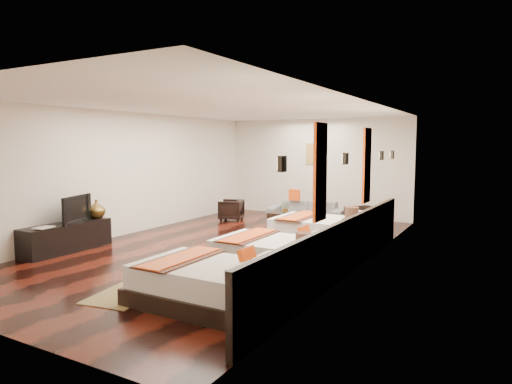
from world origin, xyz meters
The scene contains 30 objects.
floor centered at (0.00, 0.00, 0.00)m, with size 5.50×9.50×0.01m, color black.
ceiling centered at (0.00, 0.00, 2.80)m, with size 5.50×9.50×0.01m, color white.
back_wall centered at (0.00, 4.75, 1.40)m, with size 5.50×0.01×2.80m, color silver.
left_wall centered at (-2.75, 0.00, 1.40)m, with size 0.01×9.50×2.80m, color silver.
right_wall centered at (2.75, 0.00, 1.40)m, with size 0.01×9.50×2.80m, color silver.
headboard_panel centered at (2.71, -0.80, 0.45)m, with size 0.08×6.60×0.90m, color black.
bed_near centered at (1.70, -2.82, 0.28)m, with size 2.12×1.33×0.81m.
bed_mid centered at (1.70, -1.04, 0.27)m, with size 2.08×1.31×0.79m.
bed_far centered at (1.70, 1.19, 0.29)m, with size 2.20×1.38×0.84m.
nightstand_a centered at (2.44, -1.77, 0.29)m, with size 0.42×0.42×0.84m.
nightstand_b centered at (2.44, 0.42, 0.33)m, with size 0.47×0.47×0.94m.
jute_mat_near centered at (0.36, -3.05, 0.01)m, with size 0.75×1.20×0.01m, color olive.
jute_mat_mid centered at (-0.02, -1.04, 0.01)m, with size 0.75×1.20×0.01m, color olive.
jute_mat_far centered at (0.29, 1.51, 0.01)m, with size 0.75×1.20×0.01m, color olive.
tv_console centered at (-2.50, -1.82, 0.28)m, with size 0.50×1.80×0.55m, color black.
tv centered at (-2.45, -1.69, 0.82)m, with size 0.93×0.12×0.53m, color black.
book centered at (-2.50, -2.41, 0.57)m, with size 0.25×0.34×0.03m, color black.
figurine centered at (-2.50, -1.08, 0.74)m, with size 0.36×0.36×0.38m, color brown.
sofa centered at (0.27, 3.44, 0.29)m, with size 1.97×0.77×0.58m, color slate.
armchair_left centered at (-1.69, 2.81, 0.28)m, with size 0.60×0.62×0.57m, color black.
armchair_right centered at (2.00, 2.77, 0.32)m, with size 0.67×0.69×0.63m, color black.
coffee_table centered at (0.27, 2.39, 0.20)m, with size 1.00×0.50×0.40m, color black.
table_plant centered at (0.18, 2.37, 0.52)m, with size 0.22×0.19×0.25m, color #23571D.
orange_panel_a centered at (2.73, -1.90, 1.70)m, with size 0.04×0.40×1.30m, color #D86014.
orange_panel_b centered at (2.73, 0.30, 1.70)m, with size 0.04×0.40×1.30m, color #D86014.
sconce_near centered at (2.70, -3.00, 1.85)m, with size 0.07×0.12×0.18m.
sconce_mid centered at (2.70, -0.80, 1.85)m, with size 0.07×0.12×0.18m.
sconce_far centered at (2.70, 1.40, 1.85)m, with size 0.07×0.12×0.18m.
sconce_lounge centered at (2.70, 2.30, 1.85)m, with size 0.07×0.12×0.18m.
gold_artwork centered at (0.00, 4.73, 1.80)m, with size 0.60×0.04×0.60m, color #AD873F.
Camera 1 is at (4.92, -7.50, 2.06)m, focal length 31.70 mm.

